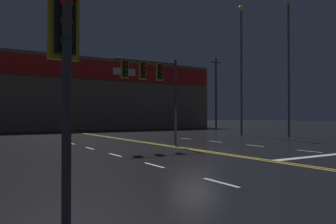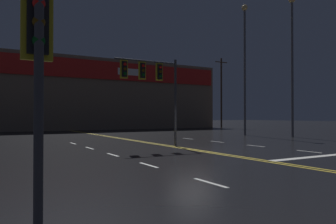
# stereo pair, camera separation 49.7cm
# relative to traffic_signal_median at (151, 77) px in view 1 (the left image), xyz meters

# --- Properties ---
(ground_plane) EXTENTS (200.00, 200.00, 0.00)m
(ground_plane) POSITION_rel_traffic_signal_median_xyz_m (1.41, -2.22, -3.94)
(ground_plane) COLOR black
(road_markings) EXTENTS (13.17, 60.00, 0.01)m
(road_markings) POSITION_rel_traffic_signal_median_xyz_m (2.18, -3.10, -3.93)
(road_markings) COLOR gold
(road_markings) RESTS_ON ground
(traffic_signal_median) EXTENTS (3.84, 0.36, 5.06)m
(traffic_signal_median) POSITION_rel_traffic_signal_median_xyz_m (0.00, 0.00, 0.00)
(traffic_signal_median) COLOR #38383D
(traffic_signal_median) RESTS_ON ground
(traffic_signal_corner_southwest) EXTENTS (0.42, 0.36, 3.51)m
(traffic_signal_corner_southwest) POSITION_rel_traffic_signal_median_xyz_m (-7.60, -11.56, -1.36)
(traffic_signal_corner_southwest) COLOR #38383D
(traffic_signal_corner_southwest) RESTS_ON ground
(streetlight_near_left) EXTENTS (0.56, 0.56, 12.11)m
(streetlight_near_left) POSITION_rel_traffic_signal_median_xyz_m (13.01, 6.28, 3.53)
(streetlight_near_left) COLOR #59595E
(streetlight_near_left) RESTS_ON ground
(streetlight_median_approach) EXTENTS (0.56, 0.56, 11.88)m
(streetlight_median_approach) POSITION_rel_traffic_signal_median_xyz_m (14.48, 2.18, 3.41)
(streetlight_median_approach) COLOR #59595E
(streetlight_median_approach) RESTS_ON ground
(building_backdrop) EXTENTS (43.45, 10.23, 9.29)m
(building_backdrop) POSITION_rel_traffic_signal_median_xyz_m (1.41, 29.08, 0.72)
(building_backdrop) COLOR #7A6651
(building_backdrop) RESTS_ON ground
(utility_pole_row) EXTENTS (45.58, 0.26, 12.38)m
(utility_pole_row) POSITION_rel_traffic_signal_median_xyz_m (0.51, 22.80, 2.05)
(utility_pole_row) COLOR #4C3828
(utility_pole_row) RESTS_ON ground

